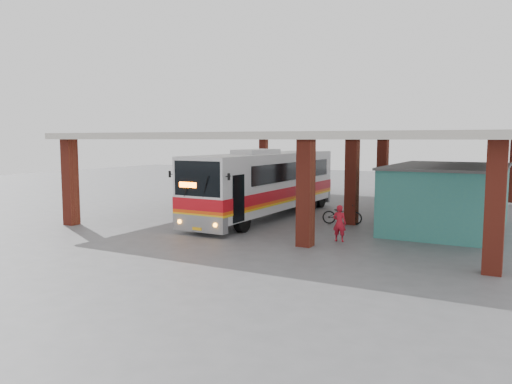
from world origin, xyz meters
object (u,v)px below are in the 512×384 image
Objects in this scene: coach_bus at (265,184)px; motorcycle at (342,214)px; red_chair at (412,208)px; pedestrian at (339,223)px.

motorcycle is (4.52, -0.16, -1.36)m from coach_bus.
motorcycle is 5.52m from red_chair.
motorcycle is at bearing -1.53° from coach_bus.
coach_bus is at bearing -154.99° from red_chair.
pedestrian reaches higher than motorcycle.
pedestrian reaches higher than red_chair.
red_chair is at bearing -40.08° from motorcycle.
pedestrian is 9.16m from red_chair.
pedestrian is 1.81× the size of red_chair.
pedestrian is at bearing -106.62° from red_chair.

